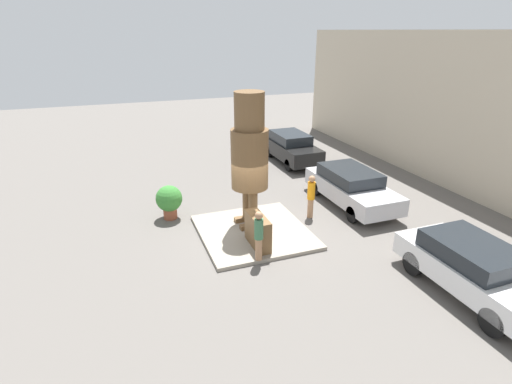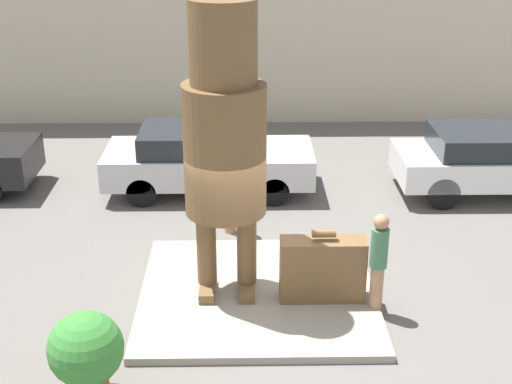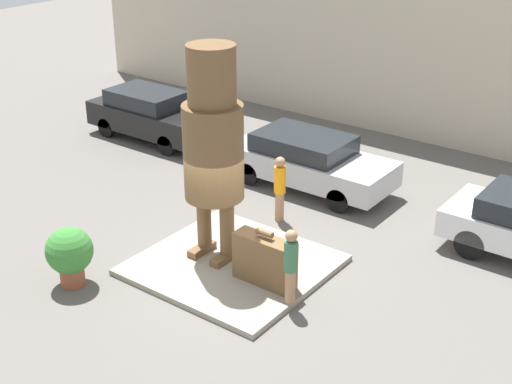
{
  "view_description": "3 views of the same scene",
  "coord_description": "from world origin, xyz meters",
  "views": [
    {
      "loc": [
        11.8,
        -4.29,
        6.69
      ],
      "look_at": [
        -0.07,
        0.11,
        1.55
      ],
      "focal_mm": 28.0,
      "sensor_mm": 36.0,
      "label": 1
    },
    {
      "loc": [
        -0.21,
        -10.27,
        6.29
      ],
      "look_at": [
        -0.03,
        -0.21,
        2.0
      ],
      "focal_mm": 50.0,
      "sensor_mm": 36.0,
      "label": 2
    },
    {
      "loc": [
        8.52,
        -10.52,
        8.13
      ],
      "look_at": [
        0.45,
        0.25,
        1.87
      ],
      "focal_mm": 50.0,
      "sensor_mm": 36.0,
      "label": 3
    }
  ],
  "objects": [
    {
      "name": "ground_plane",
      "position": [
        0.0,
        0.0,
        0.0
      ],
      "size": [
        60.0,
        60.0,
        0.0
      ],
      "primitive_type": "plane",
      "color": "#605B56"
    },
    {
      "name": "worker_hivis",
      "position": [
        -0.5,
        2.49,
        0.93
      ],
      "size": [
        0.29,
        0.29,
        1.7
      ],
      "color": "#A87A56",
      "rests_on": "ground_plane"
    },
    {
      "name": "parked_car_black",
      "position": [
        -7.11,
        4.76,
        0.83
      ],
      "size": [
        4.28,
        1.74,
        1.57
      ],
      "color": "black",
      "rests_on": "ground_plane"
    },
    {
      "name": "pedestal",
      "position": [
        0.0,
        0.0,
        0.06
      ],
      "size": [
        3.89,
        3.7,
        0.13
      ],
      "color": "gray",
      "rests_on": "ground_plane"
    },
    {
      "name": "giant_suitcase",
      "position": [
        1.04,
        -0.24,
        0.66
      ],
      "size": [
        1.37,
        0.45,
        1.24
      ],
      "color": "brown",
      "rests_on": "pedestal"
    },
    {
      "name": "parked_car_silver",
      "position": [
        -1.05,
        4.62,
        0.79
      ],
      "size": [
        4.6,
        1.88,
        1.48
      ],
      "color": "#B7B7BC",
      "rests_on": "ground_plane"
    },
    {
      "name": "statue_figure",
      "position": [
        -0.51,
        0.04,
        2.9
      ],
      "size": [
        1.28,
        1.28,
        4.75
      ],
      "color": "brown",
      "rests_on": "pedestal"
    },
    {
      "name": "tourist",
      "position": [
        1.87,
        -0.52,
        1.02
      ],
      "size": [
        0.28,
        0.28,
        1.62
      ],
      "color": "#A87A56",
      "rests_on": "pedestal"
    },
    {
      "name": "building_backdrop",
      "position": [
        0.0,
        9.98,
        3.36
      ],
      "size": [
        28.0,
        0.6,
        6.72
      ],
      "color": "beige",
      "rests_on": "ground_plane"
    },
    {
      "name": "planter_pot",
      "position": [
        -2.28,
        -2.56,
        0.76
      ],
      "size": [
        0.99,
        0.99,
        1.32
      ],
      "color": "brown",
      "rests_on": "ground_plane"
    },
    {
      "name": "parked_car_white",
      "position": [
        5.29,
        4.36,
        0.8
      ],
      "size": [
        4.37,
        1.86,
        1.47
      ],
      "color": "silver",
      "rests_on": "ground_plane"
    }
  ]
}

